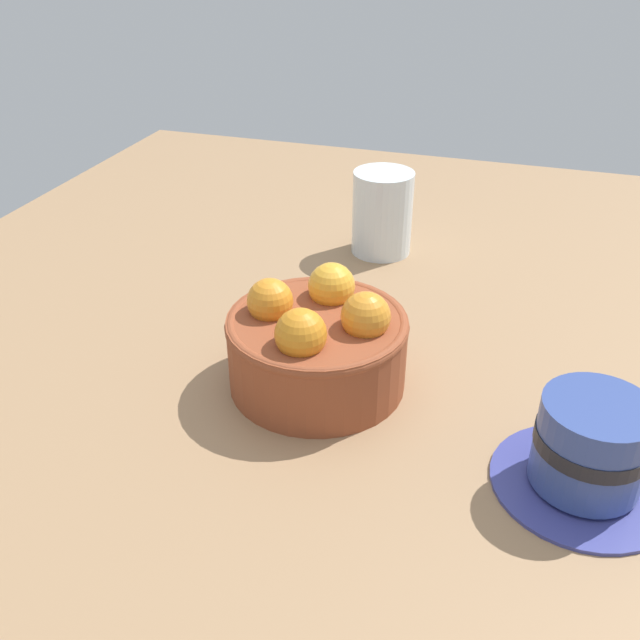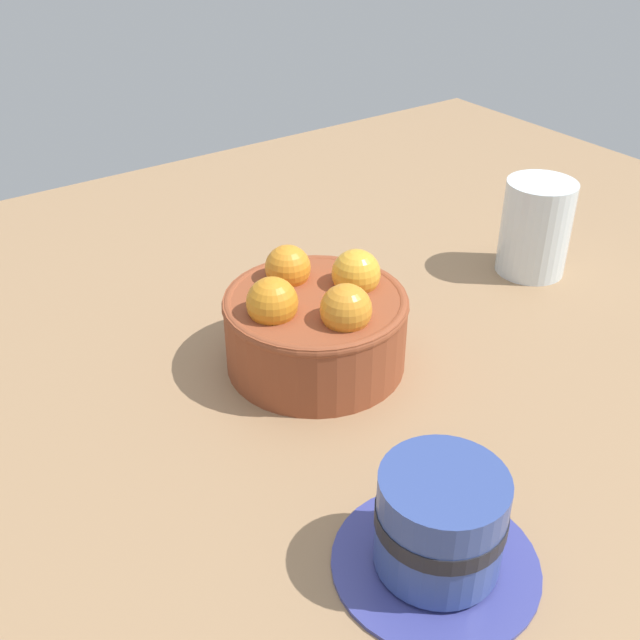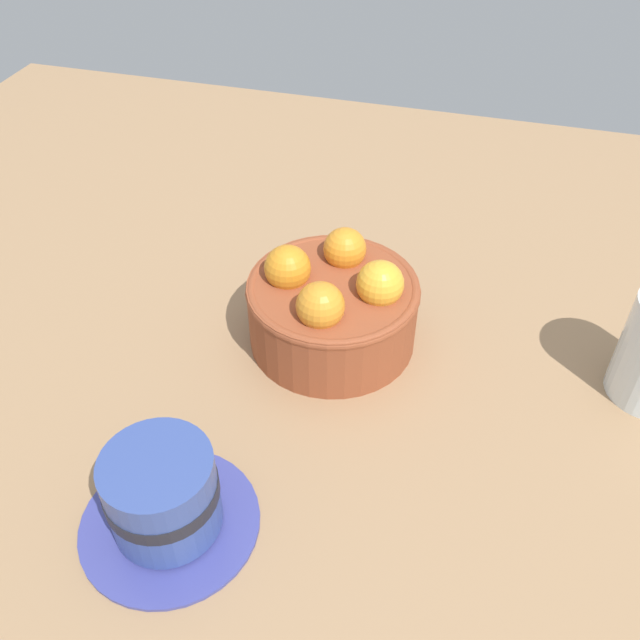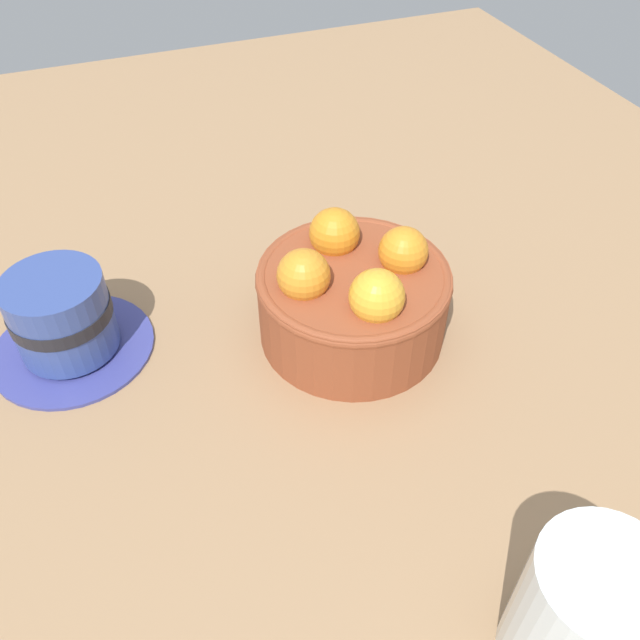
% 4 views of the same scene
% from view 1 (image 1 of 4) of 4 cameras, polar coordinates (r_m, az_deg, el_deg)
% --- Properties ---
extents(ground_plane, '(1.28, 1.00, 0.04)m').
position_cam_1_polar(ground_plane, '(0.62, -0.22, -6.71)').
color(ground_plane, '#997551').
extents(terracotta_bowl, '(0.15, 0.15, 0.09)m').
position_cam_1_polar(terracotta_bowl, '(0.58, -0.22, -1.83)').
color(terracotta_bowl, brown).
rests_on(terracotta_bowl, ground_plane).
extents(coffee_cup, '(0.13, 0.13, 0.07)m').
position_cam_1_polar(coffee_cup, '(0.52, 20.92, -9.76)').
color(coffee_cup, '#3A3F8B').
rests_on(coffee_cup, ground_plane).
extents(water_glass, '(0.07, 0.07, 0.10)m').
position_cam_1_polar(water_glass, '(0.82, 5.05, 8.62)').
color(water_glass, silver).
rests_on(water_glass, ground_plane).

